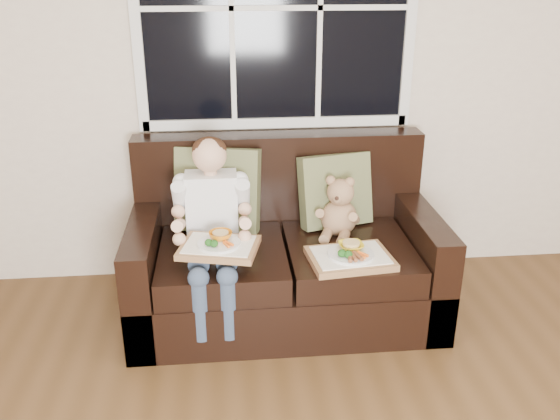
{
  "coord_description": "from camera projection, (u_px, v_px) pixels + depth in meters",
  "views": [
    {
      "loc": [
        -0.63,
        -1.01,
        1.88
      ],
      "look_at": [
        -0.35,
        1.85,
        0.68
      ],
      "focal_mm": 38.0,
      "sensor_mm": 36.0,
      "label": 1
    }
  ],
  "objects": [
    {
      "name": "window_back",
      "position": [
        276.0,
        8.0,
        3.32
      ],
      "size": [
        1.62,
        0.04,
        1.37
      ],
      "color": "black",
      "rests_on": "room_walls"
    },
    {
      "name": "loveseat",
      "position": [
        284.0,
        258.0,
        3.41
      ],
      "size": [
        1.7,
        0.92,
        0.96
      ],
      "color": "black",
      "rests_on": "ground"
    },
    {
      "name": "pillow_left",
      "position": [
        218.0,
        190.0,
        3.37
      ],
      "size": [
        0.51,
        0.32,
        0.49
      ],
      "rotation": [
        -0.21,
        0.0,
        -0.24
      ],
      "color": "olive",
      "rests_on": "loveseat"
    },
    {
      "name": "pillow_right",
      "position": [
        335.0,
        190.0,
        3.44
      ],
      "size": [
        0.45,
        0.29,
        0.43
      ],
      "rotation": [
        -0.21,
        0.0,
        0.25
      ],
      "color": "olive",
      "rests_on": "loveseat"
    },
    {
      "name": "child",
      "position": [
        212.0,
        214.0,
        3.13
      ],
      "size": [
        0.4,
        0.6,
        0.91
      ],
      "color": "white",
      "rests_on": "loveseat"
    },
    {
      "name": "teddy_bear",
      "position": [
        340.0,
        211.0,
        3.33
      ],
      "size": [
        0.25,
        0.3,
        0.36
      ],
      "rotation": [
        0.0,
        0.0,
        -0.37
      ],
      "color": "#9E7454",
      "rests_on": "loveseat"
    },
    {
      "name": "tray_left",
      "position": [
        219.0,
        245.0,
        2.97
      ],
      "size": [
        0.44,
        0.37,
        0.09
      ],
      "rotation": [
        0.0,
        0.0,
        -0.24
      ],
      "color": "#905C41",
      "rests_on": "child"
    },
    {
      "name": "tray_right",
      "position": [
        350.0,
        256.0,
        3.06
      ],
      "size": [
        0.45,
        0.36,
        0.1
      ],
      "rotation": [
        0.0,
        0.0,
        0.11
      ],
      "color": "#905C41",
      "rests_on": "loveseat"
    }
  ]
}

